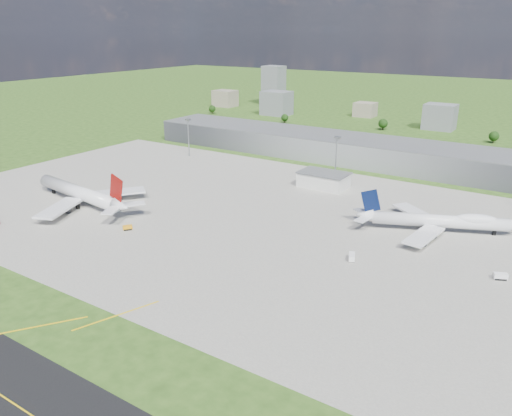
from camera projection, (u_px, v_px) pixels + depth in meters
The scene contains 20 objects.
ground at pixel (343, 165), 322.78m from camera, with size 1400.00×1400.00×0.00m, color #2B4A17.
apron at pixel (267, 219), 230.85m from camera, with size 360.00×190.00×0.08m, color gray.
terminal at pixel (353, 150), 332.08m from camera, with size 300.00×42.00×15.00m, color gray.
ops_building at pixel (324, 180), 276.85m from camera, with size 26.00×16.00×8.00m, color silver.
mast_west at pixel (188, 131), 340.53m from camera, with size 3.50×2.00×25.90m.
mast_center at pixel (336, 151), 284.05m from camera, with size 3.50×2.00×25.90m.
airliner_red_twin at pixel (82, 194), 248.13m from camera, with size 78.25×60.55×21.48m.
airliner_blue_quad at pixel (440, 221), 215.13m from camera, with size 65.13×49.52×17.90m.
tug_yellow at pixel (128, 228), 218.46m from camera, with size 4.21×4.59×1.95m.
van_white_near at pixel (352, 257), 189.51m from camera, with size 4.02×5.58×2.60m.
van_white_far at pixel (500, 277), 174.92m from camera, with size 5.07×3.81×2.39m.
bldg_far_w at pixel (225, 98), 566.80m from camera, with size 24.00×20.00×18.00m, color gray.
bldg_w at pixel (277, 103), 508.94m from camera, with size 28.00×22.00×24.00m, color slate.
bldg_cw at pixel (365, 110), 501.11m from camera, with size 20.00×18.00×14.00m, color gray.
bldg_c at pixel (440, 117), 435.02m from camera, with size 26.00×20.00×22.00m, color slate.
bldg_tall_w at pixel (274, 86), 573.43m from camera, with size 22.00×20.00×44.00m, color slate.
tree_far_w at pixel (212, 109), 518.38m from camera, with size 7.20×7.20×8.80m.
tree_w at pixel (285, 118), 468.34m from camera, with size 6.75×6.75×8.25m.
tree_c at pixel (383, 123), 433.63m from camera, with size 8.10×8.10×9.90m.
tree_e at pixel (494, 136), 383.59m from camera, with size 7.65×7.65×9.35m.
Camera 1 is at (123.46, -143.30, 82.95)m, focal length 35.00 mm.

